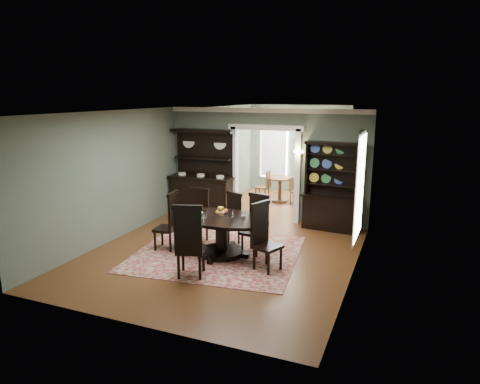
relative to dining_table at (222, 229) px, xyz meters
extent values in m
cube|color=#592E17|center=(-0.02, -0.08, -0.59)|extent=(5.50, 6.00, 0.01)
cube|color=silver|center=(-0.02, -0.08, 2.42)|extent=(5.50, 6.00, 0.01)
cube|color=#606D5B|center=(-2.77, -0.08, 0.92)|extent=(0.01, 6.00, 3.00)
cube|color=#606D5B|center=(2.73, -0.08, 0.92)|extent=(0.01, 6.00, 3.00)
cube|color=#606D5B|center=(-0.02, -3.08, 0.92)|extent=(5.50, 0.01, 3.00)
cube|color=#606D5B|center=(-1.84, 2.92, 0.92)|extent=(1.85, 0.01, 3.00)
cube|color=#606D5B|center=(1.81, 2.92, 0.92)|extent=(1.85, 0.01, 3.00)
cube|color=#606D5B|center=(-0.02, 2.92, 2.17)|extent=(1.80, 0.01, 0.50)
cube|color=white|center=(-0.02, 2.87, 2.36)|extent=(5.50, 0.10, 0.12)
cube|color=#592E17|center=(-0.02, 4.67, -0.59)|extent=(3.50, 3.50, 0.01)
cube|color=silver|center=(-0.02, 4.67, 2.42)|extent=(3.50, 3.50, 0.01)
cube|color=#606D5B|center=(-1.77, 4.67, 0.92)|extent=(0.01, 3.50, 3.00)
cube|color=#606D5B|center=(1.73, 4.67, 0.92)|extent=(0.01, 3.50, 3.00)
cube|color=#606D5B|center=(-0.02, 6.42, 0.92)|extent=(3.50, 0.01, 3.00)
cube|color=white|center=(-0.87, 6.37, 0.97)|extent=(1.05, 0.06, 2.20)
cube|color=white|center=(0.83, 6.37, 0.97)|extent=(1.05, 0.06, 2.20)
cube|color=white|center=(-0.92, 2.92, 0.67)|extent=(0.14, 0.25, 2.50)
cube|color=white|center=(0.88, 2.92, 0.67)|extent=(0.14, 0.25, 2.50)
cube|color=white|center=(-0.02, 2.92, 1.92)|extent=(2.08, 0.25, 0.14)
cube|color=white|center=(2.72, 0.52, 1.02)|extent=(0.02, 1.10, 2.00)
cube|color=white|center=(2.71, 0.52, 1.02)|extent=(0.01, 1.22, 2.12)
cube|color=black|center=(2.63, 1.20, 1.02)|extent=(0.10, 0.35, 2.10)
cube|color=#C78835|center=(0.93, 2.84, 1.27)|extent=(0.08, 0.05, 0.18)
sphere|color=#FFD88C|center=(0.83, 2.69, 1.35)|extent=(0.07, 0.07, 0.07)
sphere|color=#FFD88C|center=(1.03, 2.69, 1.35)|extent=(0.07, 0.07, 0.07)
cube|color=maroon|center=(-0.12, 0.01, -0.58)|extent=(3.74, 3.48, 0.01)
ellipsoid|color=black|center=(0.00, 0.00, 0.23)|extent=(2.26, 1.56, 0.06)
cylinder|color=black|center=(0.00, 0.00, 0.19)|extent=(2.17, 2.17, 0.03)
cylinder|color=black|center=(0.00, 0.00, -0.16)|extent=(0.27, 0.27, 0.74)
cylinder|color=black|center=(0.00, 0.00, -0.53)|extent=(0.94, 0.94, 0.11)
cylinder|color=white|center=(-0.03, 0.08, 0.28)|extent=(0.25, 0.25, 0.04)
cube|color=black|center=(-0.86, 0.50, -0.14)|extent=(0.44, 0.42, 0.06)
cube|color=black|center=(-0.86, 0.69, 0.24)|extent=(0.44, 0.05, 0.75)
cube|color=black|center=(-0.86, 0.69, 0.63)|extent=(0.48, 0.07, 0.08)
cylinder|color=black|center=(-1.04, 0.33, -0.36)|extent=(0.05, 0.05, 0.44)
cylinder|color=black|center=(-0.69, 0.33, -0.36)|extent=(0.05, 0.05, 0.44)
cylinder|color=black|center=(-1.04, 0.67, -0.36)|extent=(0.05, 0.05, 0.44)
cylinder|color=black|center=(-0.69, 0.67, -0.36)|extent=(0.05, 0.05, 0.44)
cube|color=black|center=(-0.13, 0.65, -0.16)|extent=(0.54, 0.53, 0.06)
cube|color=black|center=(-0.06, 0.82, 0.20)|extent=(0.41, 0.21, 0.72)
cube|color=black|center=(-0.06, 0.82, 0.57)|extent=(0.45, 0.24, 0.07)
cylinder|color=black|center=(-0.34, 0.57, -0.37)|extent=(0.05, 0.05, 0.42)
cylinder|color=black|center=(-0.04, 0.44, -0.37)|extent=(0.05, 0.05, 0.42)
cylinder|color=black|center=(-0.22, 0.87, -0.37)|extent=(0.05, 0.05, 0.42)
cylinder|color=black|center=(0.09, 0.74, -0.37)|extent=(0.05, 0.05, 0.42)
cube|color=black|center=(0.59, 0.35, -0.13)|extent=(0.53, 0.52, 0.06)
cube|color=black|center=(0.63, 0.55, 0.26)|extent=(0.45, 0.14, 0.77)
cube|color=black|center=(0.63, 0.55, 0.66)|extent=(0.50, 0.17, 0.08)
cylinder|color=black|center=(0.39, 0.22, -0.36)|extent=(0.05, 0.05, 0.45)
cylinder|color=black|center=(0.73, 0.14, -0.36)|extent=(0.05, 0.05, 0.45)
cylinder|color=black|center=(0.46, 0.56, -0.36)|extent=(0.05, 0.05, 0.45)
cylinder|color=black|center=(0.80, 0.49, -0.36)|extent=(0.05, 0.05, 0.45)
cube|color=black|center=(-1.29, -0.14, -0.12)|extent=(0.50, 0.51, 0.06)
cube|color=black|center=(-1.09, -0.12, 0.28)|extent=(0.10, 0.47, 0.79)
cube|color=black|center=(-1.09, -0.12, 0.69)|extent=(0.13, 0.51, 0.08)
cylinder|color=black|center=(-1.49, 0.02, -0.35)|extent=(0.05, 0.05, 0.46)
cylinder|color=black|center=(-1.45, -0.34, -0.35)|extent=(0.05, 0.05, 0.46)
cylinder|color=black|center=(-1.13, 0.06, -0.35)|extent=(0.05, 0.05, 0.46)
cylinder|color=black|center=(-1.09, -0.30, -0.35)|extent=(0.05, 0.05, 0.46)
cube|color=black|center=(1.16, -0.40, -0.11)|extent=(0.60, 0.61, 0.06)
cube|color=black|center=(0.97, -0.32, 0.30)|extent=(0.23, 0.46, 0.80)
cube|color=black|center=(0.97, -0.32, 0.71)|extent=(0.26, 0.50, 0.08)
cylinder|color=black|center=(1.26, -0.64, -0.35)|extent=(0.05, 0.05, 0.47)
cylinder|color=black|center=(1.40, -0.30, -0.35)|extent=(0.05, 0.05, 0.47)
cylinder|color=black|center=(0.92, -0.50, -0.35)|extent=(0.05, 0.05, 0.47)
cylinder|color=black|center=(1.06, -0.16, -0.35)|extent=(0.05, 0.05, 0.47)
cube|color=black|center=(-0.09, -1.19, -0.08)|extent=(0.63, 0.62, 0.07)
cube|color=black|center=(-0.03, -1.40, 0.37)|extent=(0.50, 0.21, 0.86)
cube|color=black|center=(-0.03, -1.40, 0.81)|extent=(0.55, 0.24, 0.09)
cylinder|color=black|center=(0.04, -0.94, -0.33)|extent=(0.06, 0.06, 0.51)
cylinder|color=black|center=(-0.34, -1.06, -0.33)|extent=(0.06, 0.06, 0.51)
cylinder|color=black|center=(0.16, -1.32, -0.33)|extent=(0.06, 0.06, 0.51)
cylinder|color=black|center=(-0.22, -1.44, -0.33)|extent=(0.06, 0.06, 0.51)
cube|color=black|center=(-1.79, 2.60, -0.05)|extent=(1.72, 0.60, 1.08)
cube|color=black|center=(-1.79, 2.60, 0.51)|extent=(1.83, 0.65, 0.05)
cube|color=black|center=(-1.79, 2.83, 1.16)|extent=(1.72, 0.09, 1.27)
cube|color=black|center=(-1.79, 2.72, 1.03)|extent=(1.67, 0.30, 0.04)
cube|color=black|center=(-1.79, 2.70, 1.79)|extent=(1.83, 0.38, 0.09)
cube|color=black|center=(1.80, 2.64, -0.16)|extent=(1.36, 0.59, 0.85)
cube|color=black|center=(1.80, 2.64, 0.27)|extent=(1.46, 0.64, 0.04)
cube|color=black|center=(1.80, 2.82, 0.93)|extent=(1.32, 0.17, 1.28)
cube|color=black|center=(1.16, 2.73, 0.93)|extent=(0.07, 0.25, 1.32)
cube|color=black|center=(2.44, 2.73, 0.93)|extent=(0.07, 0.25, 1.32)
cube|color=black|center=(1.80, 2.71, 1.59)|extent=(1.44, 0.42, 0.08)
cube|color=black|center=(1.80, 2.73, 0.55)|extent=(1.34, 0.36, 0.03)
cube|color=black|center=(1.80, 2.73, 0.93)|extent=(1.34, 0.36, 0.03)
cube|color=black|center=(1.80, 2.73, 1.30)|extent=(1.34, 0.36, 0.03)
cylinder|color=brown|center=(-0.19, 4.87, 0.19)|extent=(0.86, 0.86, 0.04)
cylinder|color=brown|center=(-0.19, 4.87, -0.19)|extent=(0.11, 0.11, 0.76)
cylinder|color=brown|center=(-0.19, 4.87, -0.55)|extent=(0.47, 0.47, 0.06)
cylinder|color=brown|center=(-0.67, 4.55, -0.09)|extent=(0.44, 0.44, 0.04)
cube|color=brown|center=(-0.47, 4.55, 0.18)|extent=(0.04, 0.40, 0.55)
cylinder|color=brown|center=(-0.82, 4.71, -0.34)|extent=(0.04, 0.04, 0.49)
cylinder|color=brown|center=(-0.83, 4.40, -0.34)|extent=(0.04, 0.04, 0.49)
cylinder|color=brown|center=(-0.51, 4.70, -0.34)|extent=(0.04, 0.04, 0.49)
cylinder|color=brown|center=(-0.52, 4.39, -0.34)|extent=(0.04, 0.04, 0.49)
cylinder|color=brown|center=(0.36, 4.76, -0.19)|extent=(0.35, 0.35, 0.04)
cube|color=brown|center=(0.21, 4.78, 0.03)|extent=(0.07, 0.32, 0.44)
cylinder|color=brown|center=(0.47, 4.62, -0.39)|extent=(0.03, 0.03, 0.40)
cylinder|color=brown|center=(0.50, 4.87, -0.39)|extent=(0.03, 0.03, 0.40)
cylinder|color=brown|center=(0.22, 4.66, -0.39)|extent=(0.03, 0.03, 0.40)
cylinder|color=brown|center=(0.26, 4.90, -0.39)|extent=(0.03, 0.03, 0.40)
camera|label=1|loc=(3.60, -7.84, 2.79)|focal=32.00mm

